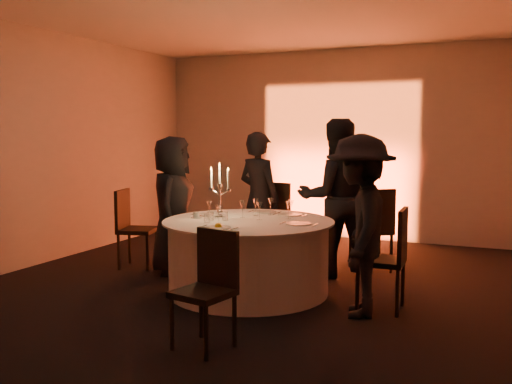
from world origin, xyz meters
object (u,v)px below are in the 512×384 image
at_px(chair_right, 390,253).
at_px(guest_right, 360,225).
at_px(chair_left, 131,224).
at_px(chair_front, 209,282).
at_px(guest_back_right, 335,198).
at_px(chair_back_right, 373,225).
at_px(guest_left, 173,205).
at_px(chair_back_left, 279,216).
at_px(coffee_cup, 196,215).
at_px(banquet_table, 248,256).
at_px(candelabra, 220,199).
at_px(guest_back_left, 259,198).

distance_m(chair_right, guest_right, 0.44).
bearing_deg(chair_left, chair_front, -147.40).
distance_m(chair_left, guest_back_right, 2.56).
distance_m(chair_back_right, guest_left, 2.43).
bearing_deg(chair_back_left, coffee_cup, 86.47).
relative_size(banquet_table, chair_back_right, 1.76).
relative_size(chair_back_right, coffee_cup, 9.28).
bearing_deg(chair_front, chair_left, 149.52).
bearing_deg(banquet_table, chair_back_left, 99.28).
xyz_separation_m(banquet_table, coffee_cup, (-0.58, -0.07, 0.42)).
xyz_separation_m(chair_back_left, candelabra, (-0.09, -1.51, 0.39)).
bearing_deg(chair_left, guest_right, -118.46).
xyz_separation_m(banquet_table, chair_right, (1.49, -0.04, 0.17)).
distance_m(chair_left, chair_right, 3.33).
relative_size(chair_back_left, guest_right, 0.62).
relative_size(chair_left, chair_right, 1.00).
distance_m(guest_back_left, candelabra, 1.25).
bearing_deg(guest_left, guest_back_left, -60.07).
height_order(guest_left, coffee_cup, guest_left).
bearing_deg(chair_right, guest_back_right, -143.99).
relative_size(chair_right, guest_left, 0.60).
height_order(chair_right, guest_left, guest_left).
xyz_separation_m(chair_back_right, guest_back_left, (-1.44, -0.17, 0.27)).
distance_m(chair_right, guest_back_left, 2.32).
height_order(banquet_table, chair_back_left, chair_back_left).
bearing_deg(chair_right, chair_back_left, -133.62).
distance_m(chair_back_right, guest_back_left, 1.47).
height_order(banquet_table, chair_front, chair_front).
bearing_deg(guest_back_left, banquet_table, 126.85).
relative_size(banquet_table, chair_back_left, 1.72).
xyz_separation_m(guest_left, guest_right, (2.42, -0.67, 0.02)).
bearing_deg(chair_back_left, chair_front, 109.44).
distance_m(chair_right, guest_back_right, 1.43).
height_order(chair_back_right, guest_left, guest_left).
height_order(chair_front, guest_back_left, guest_back_left).
xyz_separation_m(guest_right, candelabra, (-1.59, 0.29, 0.14)).
height_order(chair_back_left, guest_left, guest_left).
distance_m(banquet_table, coffee_cup, 0.72).
distance_m(guest_left, coffee_cup, 0.75).
bearing_deg(chair_left, chair_back_right, -86.23).
height_order(chair_front, guest_back_right, guest_back_right).
distance_m(chair_front, guest_back_right, 2.62).
xyz_separation_m(guest_left, guest_back_right, (1.81, 0.66, 0.10)).
bearing_deg(chair_front, chair_right, 64.17).
height_order(chair_back_left, guest_right, guest_right).
distance_m(chair_back_right, guest_back_right, 0.63).
bearing_deg(coffee_cup, chair_back_right, 42.90).
relative_size(chair_right, candelabra, 1.63).
bearing_deg(chair_front, guest_right, 65.78).
distance_m(chair_back_left, guest_right, 2.35).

